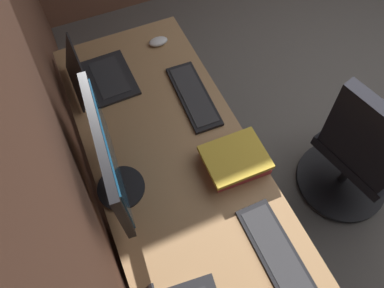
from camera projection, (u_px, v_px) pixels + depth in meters
name	position (u px, v px, depth m)	size (l,w,h in m)	color
wall_back	(25.00, 117.00, 0.96)	(4.60, 0.10, 2.60)	brown
desk	(182.00, 181.00, 1.56)	(1.90, 0.70, 0.73)	#936D47
drawer_pedestal	(195.00, 244.00, 1.73)	(0.40, 0.51, 0.69)	#936D47
monitor_primary	(110.00, 159.00, 1.24)	(0.51, 0.20, 0.45)	black
laptop_left	(96.00, 76.00, 1.71)	(0.33, 0.30, 0.22)	black
keyboard_main	(193.00, 96.00, 1.70)	(0.42, 0.16, 0.02)	black
keyboard_spare	(277.00, 254.00, 1.32)	(0.42, 0.14, 0.02)	black
mouse_main	(158.00, 41.00, 1.88)	(0.06, 0.10, 0.03)	silver
book_stack_near	(236.00, 159.00, 1.49)	(0.23, 0.27, 0.08)	#B2383D
office_chair	(360.00, 155.00, 1.86)	(0.56, 0.59, 0.97)	black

